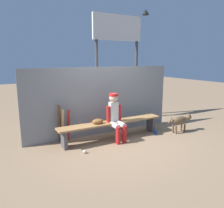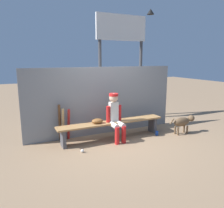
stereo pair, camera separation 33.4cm
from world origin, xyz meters
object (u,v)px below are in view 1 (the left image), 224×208
baseball_glove (98,121)px  dugout_bench (112,125)px  player_seated (116,115)px  baseball (85,152)px  bat_wood_tan (63,126)px  scoreboard (119,43)px  bat_aluminum_red (68,125)px  bat_wood_dark (59,124)px  dog (181,120)px  cup_on_bench (110,119)px  cup_on_ground (156,132)px

baseball_glove → dugout_bench: bearing=0.0°
player_seated → baseball: bearing=-159.3°
bat_wood_tan → scoreboard: (2.38, 1.34, 2.10)m
baseball_glove → bat_wood_tan: bearing=155.7°
player_seated → bat_aluminum_red: size_ratio=1.43×
dugout_bench → baseball: size_ratio=37.91×
baseball_glove → scoreboard: bearing=46.3°
bat_wood_tan → bat_wood_dark: bat_wood_dark is taller
baseball → dog: dog is taller
cup_on_bench → scoreboard: size_ratio=0.03×
dugout_bench → bat_wood_tan: bat_wood_tan is taller
bat_wood_dark → scoreboard: size_ratio=0.26×
baseball_glove → bat_aluminum_red: (-0.61, 0.39, -0.11)m
player_seated → dugout_bench: bearing=111.5°
bat_aluminum_red → cup_on_ground: size_ratio=7.47×
bat_aluminum_red → bat_wood_tan: bearing=-163.2°
bat_aluminum_red → bat_wood_dark: bearing=171.8°
bat_wood_dark → baseball: bearing=-73.4°
dugout_bench → baseball: bearing=-152.9°
bat_wood_tan → baseball: bat_wood_tan is taller
bat_wood_dark → cup_on_ground: (2.43, -0.70, -0.42)m
bat_aluminum_red → scoreboard: scoreboard is taller
player_seated → bat_wood_tan: (-1.21, 0.46, -0.22)m
bat_wood_dark → baseball: (0.27, -0.91, -0.43)m
bat_wood_dark → dugout_bench: bearing=-19.0°
baseball → cup_on_bench: size_ratio=0.67×
cup_on_ground → player_seated: bearing=172.0°
baseball_glove → cup_on_bench: baseball_glove is taller
bat_aluminum_red → cup_on_bench: (0.99, -0.32, 0.11)m
bat_wood_tan → bat_wood_dark: bearing=128.6°
baseball_glove → bat_wood_tan: (-0.76, 0.35, -0.10)m
dugout_bench → cup_on_ground: dugout_bench is taller
cup_on_ground → cup_on_bench: size_ratio=1.00×
bat_wood_tan → baseball: bearing=-75.8°
baseball_glove → scoreboard: scoreboard is taller
baseball → scoreboard: bearing=45.1°
player_seated → bat_wood_dark: 1.39m
bat_wood_dark → dog: bearing=-15.8°
player_seated → bat_wood_dark: player_seated is taller
player_seated → baseball: (-1.00, -0.38, -0.60)m
cup_on_ground → dog: bearing=-15.0°
baseball_glove → baseball: 0.88m
bat_wood_tan → dog: bat_wood_tan is taller
cup_on_ground → cup_on_bench: cup_on_bench is taller
dugout_bench → dog: 1.98m
baseball_glove → dog: baseball_glove is taller
baseball → cup_on_ground: (2.16, 0.21, 0.02)m
baseball_glove → cup_on_ground: bearing=-9.7°
bat_wood_tan → cup_on_bench: (1.14, -0.27, 0.10)m
dugout_bench → player_seated: size_ratio=2.39×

